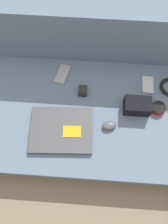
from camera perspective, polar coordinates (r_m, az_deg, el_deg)
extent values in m
plane|color=#7A6651|center=(1.28, 0.00, -2.56)|extent=(8.00, 8.00, 0.00)
cube|color=slate|center=(1.22, 0.00, -1.52)|extent=(1.19, 0.66, 0.13)
cube|color=slate|center=(1.30, 1.39, 19.22)|extent=(1.19, 0.20, 0.46)
cube|color=#47474C|center=(1.12, -5.94, -4.66)|extent=(0.33, 0.26, 0.02)
cube|color=orange|center=(1.10, -3.16, -5.12)|extent=(0.09, 0.06, 0.00)
ellipsoid|color=#4C4C51|center=(1.13, 6.60, -3.58)|extent=(0.08, 0.06, 0.03)
cylinder|color=red|center=(1.22, 18.76, 0.87)|extent=(0.08, 0.08, 0.02)
cylinder|color=black|center=(1.21, 18.96, 1.14)|extent=(0.07, 0.07, 0.01)
cube|color=#99999E|center=(1.26, -5.63, 9.84)|extent=(0.09, 0.13, 0.01)
cube|color=#B7B7BC|center=(1.27, 16.27, 6.82)|extent=(0.06, 0.11, 0.01)
cube|color=black|center=(1.17, 13.75, 1.58)|extent=(0.14, 0.09, 0.08)
cube|color=black|center=(1.19, -0.33, 5.55)|extent=(0.05, 0.05, 0.04)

